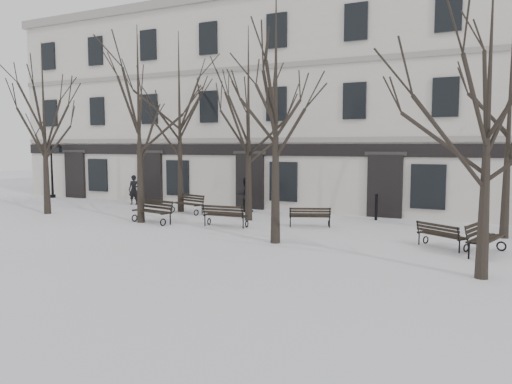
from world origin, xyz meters
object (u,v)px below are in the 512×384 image
Objects in this scene: tree_2 at (276,84)px; bench_4 at (310,216)px; tree_1 at (138,100)px; bench_3 at (188,203)px; lamp_post at (54,167)px; bench_2 at (441,235)px; bench_0 at (153,210)px; tree_3 at (489,93)px; bench_5 at (484,237)px; bench_1 at (225,215)px; tree_0 at (44,108)px.

bench_4 is (-0.11, 3.63, -4.91)m from tree_2.
tree_1 is 7.26m from tree_2.
tree_2 is at bearing 68.48° from bench_4.
bench_3 is 0.57× the size of lamp_post.
bench_2 is 24.48m from lamp_post.
tree_3 is at bearing -2.84° from bench_0.
bench_3 is 0.96× the size of bench_5.
tree_2 is 6.22m from bench_1.
bench_0 is 1.06× the size of bench_3.
bench_2 is 5.66m from bench_4.
lamp_post reaches higher than bench_3.
bench_4 is at bearing -10.78° from lamp_post.
bench_3 is (-12.07, 3.29, 0.06)m from bench_2.
bench_1 is at bearing -18.08° from lamp_post.
bench_0 is 13.37m from lamp_post.
tree_2 reaches higher than bench_3.
bench_1 is at bearing 20.32° from bench_0.
tree_1 is 4.26× the size of bench_3.
tree_0 is at bearing 169.70° from tree_3.
bench_3 is (-13.41, 6.70, -4.09)m from tree_3.
bench_0 is 3.32m from bench_1.
tree_0 is at bearing -1.52° from bench_1.
lamp_post is (-11.72, 2.30, 1.47)m from bench_3.
tree_1 reaches higher than bench_1.
bench_3 is 1.12× the size of bench_4.
bench_4 is at bearing 91.68° from tree_2.
tree_3 is at bearing -10.30° from tree_0.
lamp_post reaches higher than bench_5.
bench_3 is at bearing 144.87° from tree_2.
bench_0 is 1.23× the size of bench_2.
bench_5 is at bearing 170.25° from bench_1.
lamp_post is at bearing 158.97° from tree_2.
tree_1 is at bearing 167.65° from tree_2.
tree_1 is 6.13m from bench_1.
bench_2 is 0.86× the size of bench_3.
tree_0 is 10.81m from bench_1.
tree_1 is 14.04m from tree_3.
bench_0 is (0.58, 0.11, -4.68)m from tree_1.
tree_2 is 6.81m from tree_3.
lamp_post is (-5.63, 5.46, -3.14)m from tree_0.
tree_2 is at bearing 49.13° from bench_2.
bench_3 is 6.90m from bench_4.
tree_1 is at bearing 165.97° from tree_3.
bench_0 reaches higher than bench_4.
tree_1 reaches higher than bench_2.
tree_2 reaches higher than bench_5.
tree_2 is 5.07× the size of bench_2.
bench_1 is at bearing 2.56° from tree_0.
tree_2 is at bearing -7.44° from tree_0.
tree_0 is at bearing 103.06° from bench_5.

